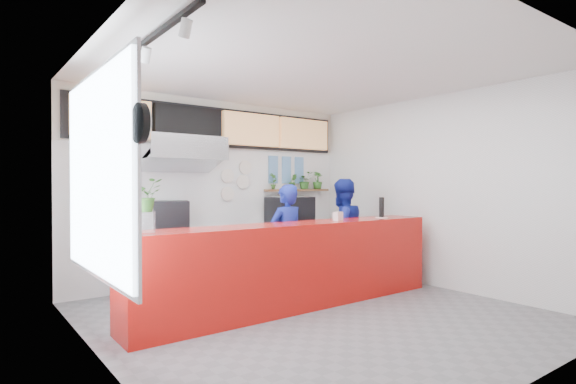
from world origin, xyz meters
TOP-DOWN VIEW (x-y plane):
  - floor at (0.00, 0.00)m, footprint 5.00×5.00m
  - ceiling at (0.00, 0.00)m, footprint 5.00×5.00m
  - wall_back at (0.00, 2.50)m, footprint 5.00×0.00m
  - wall_left at (-2.50, 0.00)m, footprint 0.00×5.00m
  - wall_right at (2.50, 0.00)m, footprint 0.00×5.00m
  - service_counter at (0.00, 0.40)m, footprint 4.50×0.60m
  - cream_band at (0.00, 2.49)m, footprint 5.00×0.02m
  - prep_bench at (-0.80, 2.20)m, footprint 1.80×0.60m
  - panini_oven at (-0.96, 2.20)m, footprint 0.66×0.66m
  - extraction_hood at (-0.80, 2.15)m, footprint 1.20×0.70m
  - hood_lip at (-0.80, 2.15)m, footprint 1.20×0.69m
  - right_bench at (1.50, 2.20)m, footprint 1.80×0.60m
  - espresso_machine at (1.26, 2.20)m, footprint 0.76×0.55m
  - espresso_tray at (1.26, 2.20)m, footprint 0.63×0.48m
  - herb_shelf at (1.60, 2.40)m, footprint 1.40×0.18m
  - menu_board_far_left at (-1.75, 2.38)m, footprint 1.10×0.10m
  - menu_board_mid_left at (-0.59, 2.38)m, footprint 1.10×0.10m
  - menu_board_mid_right at (0.57, 2.38)m, footprint 1.10×0.10m
  - menu_board_far_right at (1.73, 2.38)m, footprint 1.10×0.10m
  - soffit at (0.00, 2.46)m, footprint 4.80×0.04m
  - window_pane at (-2.47, 0.30)m, footprint 0.04×2.20m
  - window_frame at (-2.45, 0.30)m, footprint 0.03×2.30m
  - wall_clock_rim at (-2.46, -0.90)m, footprint 0.05×0.30m
  - wall_clock_face at (-2.43, -0.90)m, footprint 0.02×0.26m
  - track_rail at (-2.10, 0.00)m, footprint 0.05×2.40m
  - dec_plate_a at (0.15, 2.47)m, footprint 0.24×0.03m
  - dec_plate_b at (0.45, 2.47)m, footprint 0.24×0.03m
  - dec_plate_c at (0.15, 2.47)m, footprint 0.24×0.03m
  - dec_plate_d at (0.50, 2.47)m, footprint 0.24×0.03m
  - photo_frame_a at (1.10, 2.48)m, footprint 0.20×0.02m
  - photo_frame_b at (1.40, 2.48)m, footprint 0.20×0.02m
  - photo_frame_c at (1.70, 2.48)m, footprint 0.20×0.02m
  - photo_frame_d at (1.10, 2.48)m, footprint 0.20×0.02m
  - photo_frame_e at (1.40, 2.48)m, footprint 0.20×0.02m
  - photo_frame_f at (1.70, 2.48)m, footprint 0.20×0.02m
  - staff_center at (0.26, 0.96)m, footprint 0.61×0.42m
  - staff_right at (1.43, 1.03)m, footprint 0.87×0.70m
  - herb_a at (1.04, 2.40)m, footprint 0.18×0.14m
  - herb_b at (1.49, 2.40)m, footprint 0.19×0.17m
  - herb_c at (1.77, 2.40)m, footprint 0.30×0.26m
  - herb_d at (2.09, 2.40)m, footprint 0.20×0.18m
  - glass_vase at (-2.00, 0.31)m, footprint 0.20×0.20m
  - basil_vase at (-2.00, 0.31)m, footprint 0.36×0.34m
  - napkin_holder at (0.74, 0.39)m, footprint 0.15×0.12m
  - white_plate at (1.57, 0.33)m, footprint 0.24×0.24m
  - pepper_mill at (1.57, 0.33)m, footprint 0.08×0.08m

SIDE VIEW (x-z plane):
  - floor at x=0.00m, z-range 0.00..0.00m
  - prep_bench at x=-0.80m, z-range 0.00..0.90m
  - right_bench at x=1.50m, z-range 0.00..0.90m
  - service_counter at x=0.00m, z-range 0.00..1.10m
  - staff_center at x=0.26m, z-range 0.00..1.60m
  - staff_right at x=1.43m, z-range 0.00..1.69m
  - white_plate at x=1.57m, z-range 1.10..1.11m
  - panini_oven at x=-0.96m, z-range 0.90..1.36m
  - espresso_machine at x=1.26m, z-range 0.90..1.38m
  - napkin_holder at x=0.74m, z-range 1.10..1.22m
  - glass_vase at x=-2.00m, z-range 1.10..1.33m
  - pepper_mill at x=1.57m, z-range 1.11..1.41m
  - espresso_tray at x=1.26m, z-range 1.35..1.40m
  - dec_plate_c at x=0.15m, z-range 1.33..1.57m
  - basil_vase at x=-2.00m, z-range 1.32..1.66m
  - wall_back at x=0.00m, z-range -1.00..4.00m
  - wall_left at x=-2.50m, z-range -1.00..4.00m
  - wall_right at x=2.50m, z-range -1.00..4.00m
  - herb_shelf at x=1.60m, z-range 1.48..1.52m
  - dec_plate_b at x=0.45m, z-range 1.53..1.77m
  - herb_b at x=1.49m, z-range 1.52..1.80m
  - herb_a at x=1.04m, z-range 1.52..1.82m
  - herb_c at x=1.77m, z-range 1.52..1.85m
  - herb_d at x=2.09m, z-range 1.52..1.85m
  - window_pane at x=-2.47m, z-range 0.75..2.65m
  - window_frame at x=-2.45m, z-range 0.70..2.70m
  - dec_plate_a at x=0.15m, z-range 1.63..1.87m
  - photo_frame_d at x=1.10m, z-range 1.62..1.88m
  - photo_frame_e at x=1.40m, z-range 1.62..1.88m
  - photo_frame_f at x=1.70m, z-range 1.62..1.88m
  - dec_plate_d at x=0.50m, z-range 1.78..2.02m
  - hood_lip at x=-0.80m, z-range 1.79..2.11m
  - photo_frame_a at x=1.10m, z-range 1.88..2.12m
  - photo_frame_b at x=1.40m, z-range 1.88..2.12m
  - photo_frame_c at x=1.70m, z-range 1.88..2.12m
  - wall_clock_rim at x=-2.46m, z-range 1.90..2.20m
  - wall_clock_face at x=-2.43m, z-range 1.92..2.18m
  - extraction_hood at x=-0.80m, z-range 1.98..2.32m
  - menu_board_far_left at x=-1.75m, z-range 2.27..2.82m
  - menu_board_mid_left at x=-0.59m, z-range 2.27..2.82m
  - menu_board_mid_right at x=0.57m, z-range 2.27..2.82m
  - menu_board_far_right at x=1.73m, z-range 2.27..2.82m
  - soffit at x=0.00m, z-range 2.22..2.88m
  - cream_band at x=0.00m, z-range 2.20..3.00m
  - track_rail at x=-2.10m, z-range 2.92..2.96m
  - ceiling at x=0.00m, z-range 3.00..3.00m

